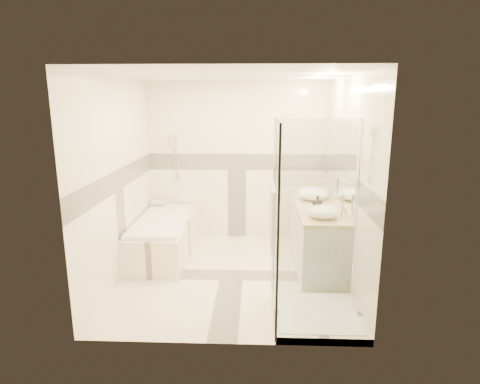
{
  "coord_description": "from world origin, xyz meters",
  "views": [
    {
      "loc": [
        0.3,
        -4.81,
        2.23
      ],
      "look_at": [
        0.1,
        0.25,
        1.05
      ],
      "focal_mm": 30.0,
      "sensor_mm": 36.0,
      "label": 1
    }
  ],
  "objects_px": {
    "amenity_bottle_b": "(318,202)",
    "bathtub": "(164,235)",
    "vessel_sink_near": "(313,193)",
    "amenity_bottle_a": "(318,203)",
    "vanity": "(317,237)",
    "vessel_sink_far": "(323,212)",
    "shower_enclosure": "(307,271)"
  },
  "relations": [
    {
      "from": "amenity_bottle_b",
      "to": "shower_enclosure",
      "type": "bearing_deg",
      "value": -102.75
    },
    {
      "from": "vessel_sink_far",
      "to": "vanity",
      "type": "bearing_deg",
      "value": 87.73
    },
    {
      "from": "amenity_bottle_a",
      "to": "shower_enclosure",
      "type": "bearing_deg",
      "value": -103.24
    },
    {
      "from": "vessel_sink_far",
      "to": "amenity_bottle_a",
      "type": "bearing_deg",
      "value": 90.0
    },
    {
      "from": "bathtub",
      "to": "amenity_bottle_b",
      "type": "bearing_deg",
      "value": -11.04
    },
    {
      "from": "bathtub",
      "to": "vanity",
      "type": "height_order",
      "value": "vanity"
    },
    {
      "from": "vessel_sink_near",
      "to": "amenity_bottle_a",
      "type": "distance_m",
      "value": 0.5
    },
    {
      "from": "vessel_sink_near",
      "to": "vessel_sink_far",
      "type": "height_order",
      "value": "vessel_sink_near"
    },
    {
      "from": "vanity",
      "to": "shower_enclosure",
      "type": "height_order",
      "value": "shower_enclosure"
    },
    {
      "from": "vanity",
      "to": "shower_enclosure",
      "type": "bearing_deg",
      "value": -102.97
    },
    {
      "from": "vessel_sink_near",
      "to": "amenity_bottle_a",
      "type": "relative_size",
      "value": 2.97
    },
    {
      "from": "amenity_bottle_a",
      "to": "vanity",
      "type": "bearing_deg",
      "value": 79.86
    },
    {
      "from": "vessel_sink_near",
      "to": "amenity_bottle_a",
      "type": "bearing_deg",
      "value": -90.0
    },
    {
      "from": "vessel_sink_near",
      "to": "bathtub",
      "type": "bearing_deg",
      "value": -179.08
    },
    {
      "from": "vanity",
      "to": "amenity_bottle_a",
      "type": "bearing_deg",
      "value": -100.14
    },
    {
      "from": "bathtub",
      "to": "amenity_bottle_b",
      "type": "xyz_separation_m",
      "value": [
        2.13,
        -0.42,
        0.63
      ]
    },
    {
      "from": "bathtub",
      "to": "shower_enclosure",
      "type": "relative_size",
      "value": 0.83
    },
    {
      "from": "amenity_bottle_b",
      "to": "bathtub",
      "type": "bearing_deg",
      "value": 168.96
    },
    {
      "from": "amenity_bottle_b",
      "to": "vessel_sink_near",
      "type": "bearing_deg",
      "value": 90.0
    },
    {
      "from": "vessel_sink_far",
      "to": "amenity_bottle_b",
      "type": "distance_m",
      "value": 0.44
    },
    {
      "from": "vanity",
      "to": "vessel_sink_far",
      "type": "bearing_deg",
      "value": -92.27
    },
    {
      "from": "bathtub",
      "to": "amenity_bottle_a",
      "type": "distance_m",
      "value": 2.27
    },
    {
      "from": "vanity",
      "to": "amenity_bottle_a",
      "type": "xyz_separation_m",
      "value": [
        -0.02,
        -0.11,
        0.5
      ]
    },
    {
      "from": "shower_enclosure",
      "to": "vessel_sink_near",
      "type": "distance_m",
      "value": 1.73
    },
    {
      "from": "vanity",
      "to": "vessel_sink_near",
      "type": "height_order",
      "value": "vessel_sink_near"
    },
    {
      "from": "bathtub",
      "to": "shower_enclosure",
      "type": "height_order",
      "value": "shower_enclosure"
    },
    {
      "from": "shower_enclosure",
      "to": "vessel_sink_near",
      "type": "relative_size",
      "value": 4.66
    },
    {
      "from": "vanity",
      "to": "vessel_sink_near",
      "type": "distance_m",
      "value": 0.64
    },
    {
      "from": "vanity",
      "to": "amenity_bottle_a",
      "type": "relative_size",
      "value": 10.97
    },
    {
      "from": "amenity_bottle_a",
      "to": "amenity_bottle_b",
      "type": "distance_m",
      "value": 0.05
    },
    {
      "from": "vanity",
      "to": "amenity_bottle_b",
      "type": "height_order",
      "value": "amenity_bottle_b"
    },
    {
      "from": "vanity",
      "to": "amenity_bottle_a",
      "type": "distance_m",
      "value": 0.51
    }
  ]
}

